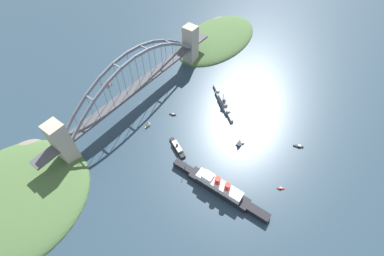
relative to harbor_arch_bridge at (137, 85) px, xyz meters
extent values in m
plane|color=#283D4C|center=(0.00, 0.00, -28.72)|extent=(1400.00, 1400.00, 0.00)
cube|color=#ADA38E|center=(-102.87, 0.00, -1.82)|extent=(15.31, 16.68, 53.78)
cube|color=#ADA38E|center=(102.87, 0.00, -1.82)|extent=(15.31, 16.68, 53.78)
cube|color=#47474C|center=(0.00, 0.00, -2.52)|extent=(190.42, 13.05, 2.40)
cube|color=#47474C|center=(-122.52, 0.00, -2.52)|extent=(24.00, 13.05, 2.40)
cube|color=#47474C|center=(122.52, 0.00, -2.52)|extent=(24.00, 13.05, 2.40)
cube|color=slate|center=(-89.13, -5.87, 5.27)|extent=(21.79, 1.80, 18.09)
cube|color=slate|center=(-69.33, -5.87, 19.11)|extent=(21.48, 1.80, 14.84)
cube|color=slate|center=(-49.52, -5.87, 29.49)|extent=(21.09, 1.80, 11.58)
cube|color=slate|center=(-29.71, -5.87, 36.41)|extent=(20.62, 1.80, 8.29)
cube|color=slate|center=(-9.90, -5.87, 39.87)|extent=(20.09, 1.80, 4.92)
cube|color=slate|center=(9.90, -5.87, 39.87)|extent=(20.09, 1.80, 4.92)
cube|color=slate|center=(29.71, -5.87, 36.41)|extent=(20.62, 1.80, 8.29)
cube|color=slate|center=(49.52, -5.87, 29.49)|extent=(21.09, 1.80, 11.58)
cube|color=slate|center=(69.33, -5.87, 19.11)|extent=(21.48, 1.80, 14.84)
cube|color=slate|center=(89.13, -5.87, 5.27)|extent=(21.79, 1.80, 18.09)
cube|color=slate|center=(-89.13, 5.87, 5.27)|extent=(21.79, 1.80, 18.09)
cube|color=slate|center=(-69.33, 5.87, 19.11)|extent=(21.48, 1.80, 14.84)
cube|color=slate|center=(-49.52, 5.87, 29.49)|extent=(21.09, 1.80, 11.58)
cube|color=slate|center=(-29.71, 5.87, 36.41)|extent=(20.62, 1.80, 8.29)
cube|color=slate|center=(-9.90, 5.87, 39.87)|extent=(20.09, 1.80, 4.92)
cube|color=slate|center=(9.90, 5.87, 39.87)|extent=(20.09, 1.80, 4.92)
cube|color=slate|center=(29.71, 5.87, 36.41)|extent=(20.62, 1.80, 8.29)
cube|color=slate|center=(49.52, 5.87, 29.49)|extent=(21.09, 1.80, 11.58)
cube|color=slate|center=(69.33, 5.87, 19.11)|extent=(21.48, 1.80, 14.84)
cube|color=slate|center=(89.13, 5.87, 5.27)|extent=(21.79, 1.80, 18.09)
cube|color=slate|center=(-99.04, 0.00, -2.52)|extent=(1.40, 11.75, 1.40)
cube|color=slate|center=(-59.42, 0.00, 25.16)|extent=(1.40, 11.75, 1.40)
cube|color=slate|center=(-19.81, 0.00, 39.00)|extent=(1.40, 11.75, 1.40)
cube|color=slate|center=(19.81, 0.00, 39.00)|extent=(1.40, 11.75, 1.40)
cube|color=slate|center=(59.42, 0.00, 25.16)|extent=(1.40, 11.75, 1.40)
cube|color=slate|center=(99.04, 0.00, -2.52)|extent=(1.40, 11.75, 1.40)
cylinder|color=slate|center=(-79.23, -5.87, 5.87)|extent=(0.56, 0.56, 14.37)
cylinder|color=slate|center=(-79.23, 5.87, 5.87)|extent=(0.56, 0.56, 14.37)
cylinder|color=slate|center=(-59.42, -5.87, 11.92)|extent=(0.56, 0.56, 26.48)
cylinder|color=slate|center=(-59.42, 5.87, 11.92)|extent=(0.56, 0.56, 26.48)
cylinder|color=slate|center=(-39.62, -5.87, 16.25)|extent=(0.56, 0.56, 35.13)
cylinder|color=slate|center=(-39.62, 5.87, 16.25)|extent=(0.56, 0.56, 35.13)
cylinder|color=slate|center=(-19.81, -5.87, 18.84)|extent=(0.56, 0.56, 40.32)
cylinder|color=slate|center=(-19.81, 5.87, 18.84)|extent=(0.56, 0.56, 40.32)
cylinder|color=slate|center=(0.00, -5.87, 19.71)|extent=(0.56, 0.56, 42.05)
cylinder|color=slate|center=(0.00, 5.87, 19.71)|extent=(0.56, 0.56, 42.05)
cylinder|color=slate|center=(19.81, -5.87, 18.84)|extent=(0.56, 0.56, 40.32)
cylinder|color=slate|center=(19.81, 5.87, 18.84)|extent=(0.56, 0.56, 40.32)
cylinder|color=slate|center=(39.62, -5.87, 16.25)|extent=(0.56, 0.56, 35.13)
cylinder|color=slate|center=(39.62, 5.87, 16.25)|extent=(0.56, 0.56, 35.13)
cylinder|color=slate|center=(59.42, -5.87, 11.92)|extent=(0.56, 0.56, 26.48)
cylinder|color=slate|center=(59.42, 5.87, 11.92)|extent=(0.56, 0.56, 26.48)
cylinder|color=slate|center=(79.23, -5.87, 5.87)|extent=(0.56, 0.56, 14.37)
cylinder|color=slate|center=(79.23, 5.87, 5.87)|extent=(0.56, 0.56, 14.37)
ellipsoid|color=#476638|center=(-172.36, -0.85, -28.72)|extent=(159.29, 93.19, 22.26)
ellipsoid|color=#756B5B|center=(-208.20, -26.48, -28.72)|extent=(55.75, 27.96, 12.24)
ellipsoid|color=#476638|center=(164.64, -5.68, -28.72)|extent=(143.60, 133.60, 21.35)
ellipsoid|color=#756B5B|center=(132.33, -42.42, -28.72)|extent=(50.26, 40.08, 11.74)
cube|color=black|center=(41.51, 142.15, -25.39)|extent=(14.11, 62.46, 6.66)
cube|color=black|center=(42.73, 100.75, -25.39)|extent=(7.36, 20.90, 6.66)
cube|color=black|center=(40.30, 183.55, -25.39)|extent=(8.72, 20.94, 6.66)
cube|color=white|center=(41.51, 142.15, -18.76)|extent=(11.81, 46.88, 6.61)
cube|color=white|center=(41.89, 129.34, -13.85)|extent=(9.51, 10.52, 3.20)
cylinder|color=red|center=(41.58, 139.82, -11.76)|extent=(5.53, 5.53, 7.39)
cylinder|color=red|center=(41.27, 150.30, -11.76)|extent=(5.53, 5.53, 7.39)
cylinder|color=tan|center=(42.65, 103.33, -17.06)|extent=(0.50, 0.50, 10.00)
cube|color=gray|center=(-59.27, 82.25, -26.82)|extent=(28.86, 34.83, 3.80)
cube|color=gray|center=(-75.21, 61.57, -26.82)|extent=(10.20, 12.05, 3.80)
cube|color=gray|center=(-43.33, 102.93, -26.82)|extent=(10.64, 12.40, 3.80)
cube|color=gray|center=(-59.27, 82.25, -23.24)|extent=(15.91, 18.56, 3.35)
cylinder|color=gray|center=(-70.23, 68.03, -23.82)|extent=(4.37, 4.37, 2.20)
cylinder|color=gray|center=(-48.31, 96.46, -23.82)|extent=(4.37, 4.37, 2.20)
cylinder|color=gray|center=(-59.27, 82.25, -16.57)|extent=(0.60, 0.60, 10.00)
cylinder|color=#4C4C51|center=(-56.88, 85.35, -19.37)|extent=(3.43, 3.43, 4.40)
cube|color=black|center=(27.07, 80.11, -27.31)|extent=(12.82, 18.35, 2.81)
cube|color=black|center=(22.22, 69.58, -27.31)|extent=(6.31, 7.05, 2.81)
cube|color=black|center=(31.91, 90.64, -27.31)|extent=(7.08, 7.41, 2.81)
cube|color=beige|center=(27.07, 80.11, -24.62)|extent=(11.38, 16.65, 2.57)
cylinder|color=black|center=(27.07, 80.11, -22.14)|extent=(2.44, 2.44, 2.40)
cylinder|color=#B7B7B2|center=(2.61, -56.97, -28.27)|extent=(4.53, 5.64, 0.90)
cylinder|color=#B7B7B2|center=(0.29, -55.24, -28.27)|extent=(4.53, 5.64, 0.90)
cylinder|color=navy|center=(2.61, -56.97, -27.26)|extent=(0.14, 0.14, 1.11)
cylinder|color=navy|center=(0.29, -55.24, -27.26)|extent=(0.14, 0.14, 1.11)
ellipsoid|color=#B21E19|center=(1.45, -56.10, -26.05)|extent=(5.73, 7.06, 1.32)
cylinder|color=navy|center=(-0.65, -58.92, -26.05)|extent=(1.48, 1.39, 1.25)
cube|color=#B21E19|center=(0.87, -56.89, -25.49)|extent=(10.50, 8.43, 0.20)
cube|color=#B21E19|center=(3.51, -53.34, -25.91)|extent=(4.26, 3.57, 0.12)
cube|color=navy|center=(3.51, -53.34, -24.64)|extent=(0.75, 0.95, 1.50)
cube|color=black|center=(-17.96, 131.23, -28.23)|extent=(6.17, 5.71, 0.97)
cube|color=black|center=(-21.03, 133.78, -28.23)|extent=(2.24, 2.12, 0.97)
cube|color=black|center=(-14.88, 128.68, -28.23)|extent=(2.38, 2.29, 0.97)
cylinder|color=tan|center=(-18.34, 131.55, -22.59)|extent=(0.16, 0.16, 10.31)
cone|color=white|center=(-17.00, 130.43, -23.10)|extent=(7.73, 7.73, 8.25)
cube|color=gold|center=(22.67, 32.78, -28.23)|extent=(5.53, 2.41, 0.97)
cube|color=gold|center=(26.29, 32.96, -28.23)|extent=(1.86, 1.05, 0.97)
cube|color=gold|center=(19.06, 32.60, -28.23)|extent=(1.87, 1.25, 0.97)
cylinder|color=tan|center=(23.12, 32.80, -23.59)|extent=(0.16, 0.16, 8.31)
cone|color=silver|center=(21.54, 32.72, -24.00)|extent=(5.22, 5.22, 6.65)
cube|color=#B2231E|center=(4.02, 189.23, -28.22)|extent=(3.76, 4.51, 0.99)
cube|color=#B2231E|center=(2.47, 191.62, -28.22)|extent=(1.56, 1.71, 0.99)
cube|color=#B2231E|center=(5.57, 186.84, -28.22)|extent=(1.72, 1.81, 0.99)
cube|color=beige|center=(4.31, 188.78, -27.11)|extent=(2.31, 2.54, 1.23)
cube|color=black|center=(-53.08, 182.98, -28.07)|extent=(4.88, 6.77, 1.30)
cube|color=black|center=(-51.30, 179.15, -28.07)|extent=(2.11, 2.48, 1.30)
cube|color=black|center=(-54.85, 186.81, -28.07)|extent=(2.35, 2.59, 1.30)
cube|color=beige|center=(-53.41, 183.70, -26.80)|extent=(3.11, 3.70, 1.23)
cube|color=black|center=(-7.74, 45.10, -28.10)|extent=(3.52, 5.33, 1.22)
cube|color=black|center=(-6.42, 41.98, -28.10)|extent=(1.51, 1.92, 1.22)
cube|color=black|center=(-9.07, 48.22, -28.10)|extent=(1.68, 1.99, 1.22)
cube|color=beige|center=(-7.99, 45.69, -26.86)|extent=(2.22, 2.86, 1.26)
camera|label=1|loc=(150.85, 192.26, 208.56)|focal=25.22mm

